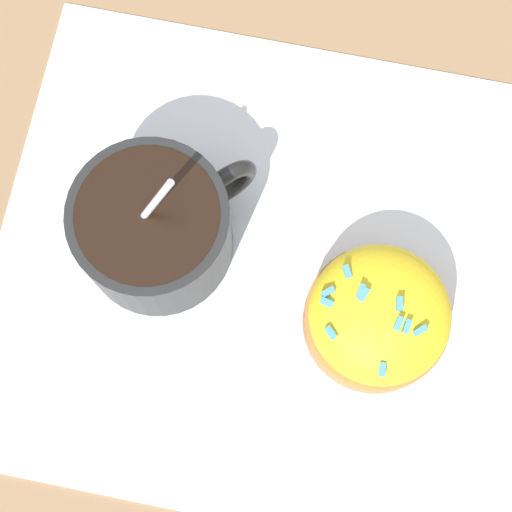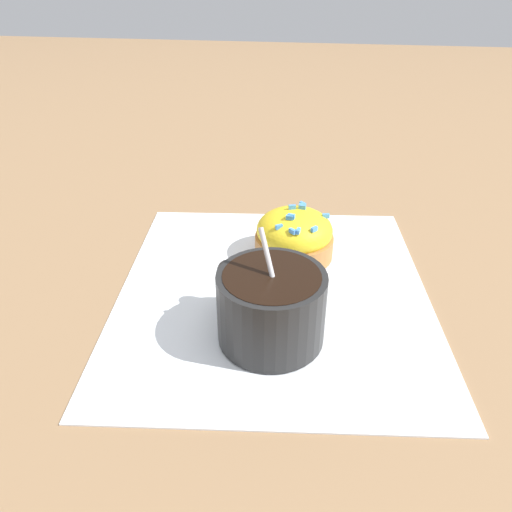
{
  "view_description": "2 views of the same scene",
  "coord_description": "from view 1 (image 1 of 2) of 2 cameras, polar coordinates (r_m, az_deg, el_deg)",
  "views": [
    {
      "loc": [
        -0.02,
        0.11,
        0.49
      ],
      "look_at": [
        0.01,
        0.0,
        0.03
      ],
      "focal_mm": 60.0,
      "sensor_mm": 36.0,
      "label": 1
    },
    {
      "loc": [
        0.38,
        0.04,
        0.27
      ],
      "look_at": [
        -0.01,
        -0.02,
        0.03
      ],
      "focal_mm": 35.0,
      "sensor_mm": 36.0,
      "label": 2
    }
  ],
  "objects": [
    {
      "name": "coffee_cup",
      "position": [
        0.47,
        -6.76,
        1.91
      ],
      "size": [
        0.09,
        0.1,
        0.1
      ],
      "color": "black",
      "rests_on": "paper_napkin"
    },
    {
      "name": "paper_napkin",
      "position": [
        0.5,
        0.94,
        -0.83
      ],
      "size": [
        0.35,
        0.32,
        0.0
      ],
      "color": "white",
      "rests_on": "ground_plane"
    },
    {
      "name": "ground_plane",
      "position": [
        0.5,
        0.94,
        -0.86
      ],
      "size": [
        3.0,
        3.0,
        0.0
      ],
      "primitive_type": "plane",
      "color": "#93704C"
    },
    {
      "name": "frosted_pastry",
      "position": [
        0.47,
        8.13,
        -4.01
      ],
      "size": [
        0.08,
        0.08,
        0.05
      ],
      "color": "#B2753D",
      "rests_on": "paper_napkin"
    }
  ]
}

